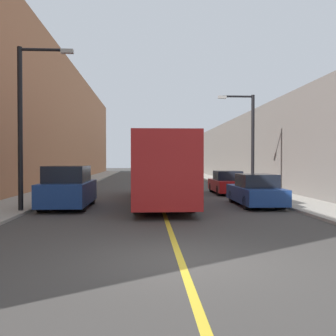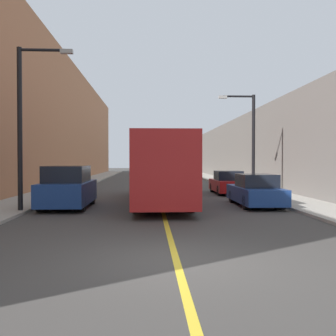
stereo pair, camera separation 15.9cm
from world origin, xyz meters
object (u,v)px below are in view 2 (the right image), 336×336
Objects in this scene: car_right_near at (255,192)px; street_lamp_left at (25,117)px; bus at (161,168)px; street_lamp_right at (250,137)px; parked_suv_left at (68,188)px; car_right_mid at (228,183)px.

car_right_near is 10.67m from street_lamp_left.
bus is 4.84m from car_right_near.
street_lamp_right is (5.56, 3.78, 1.83)m from bus.
car_right_near is at bearing 10.80° from street_lamp_left.
car_right_near is 6.37m from street_lamp_right.
parked_suv_left is at bearing -177.95° from car_right_near.
car_right_mid is at bearing 38.72° from parked_suv_left.
parked_suv_left is at bearing -141.28° from car_right_mid.
parked_suv_left is 11.08m from car_right_mid.
street_lamp_right is at bearing 33.71° from street_lamp_left.
bus is at bearing -132.31° from car_right_mid.
car_right_mid is 0.64× the size of street_lamp_left.
car_right_near is 6.62m from car_right_mid.
car_right_mid is (8.65, 6.93, -0.21)m from parked_suv_left.
bus is 2.71× the size of car_right_near.
parked_suv_left is 0.99× the size of car_right_near.
street_lamp_left is (-5.61, -3.68, 2.13)m from bus.
parked_suv_left is 3.68m from street_lamp_left.
bus is at bearing 158.00° from car_right_near.
street_lamp_right is (1.14, -1.08, 2.92)m from car_right_mid.
car_right_near reaches higher than car_right_mid.
bus is at bearing -145.80° from street_lamp_right.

